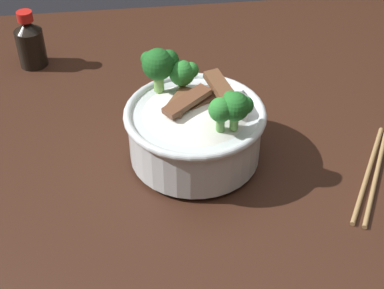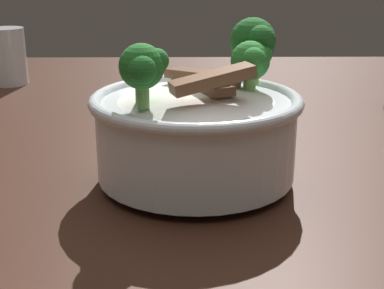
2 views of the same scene
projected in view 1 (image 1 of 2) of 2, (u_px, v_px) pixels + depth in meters
The scene contains 4 objects.
dining_table at pixel (159, 215), 0.92m from camera, with size 1.34×1.05×0.75m.
rice_bowl at pixel (194, 124), 0.81m from camera, with size 0.21×0.21×0.16m.
chopsticks_pair at pixel (372, 173), 0.82m from camera, with size 0.13×0.20×0.01m.
soy_sauce_bottle at pixel (30, 42), 1.03m from camera, with size 0.05×0.05×0.11m.
Camera 1 is at (-0.03, -0.64, 1.31)m, focal length 51.92 mm.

